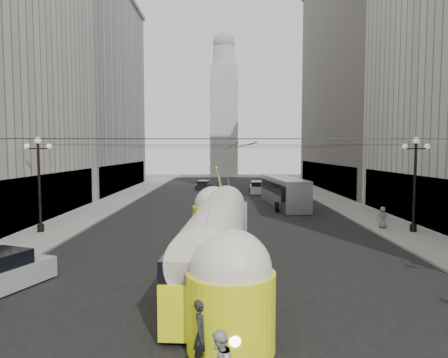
{
  "coord_description": "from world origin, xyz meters",
  "views": [
    {
      "loc": [
        -0.33,
        -8.63,
        5.63
      ],
      "look_at": [
        -0.24,
        13.47,
        4.04
      ],
      "focal_mm": 32.0,
      "sensor_mm": 36.0,
      "label": 1
    }
  ],
  "objects_px": {
    "streetcar": "(219,238)",
    "pedestrian_sidewalk_right": "(383,217)",
    "pedestrian_crossing_a": "(202,333)",
    "city_bus": "(284,191)"
  },
  "relations": [
    {
      "from": "streetcar",
      "to": "pedestrian_sidewalk_right",
      "type": "height_order",
      "value": "streetcar"
    },
    {
      "from": "city_bus",
      "to": "pedestrian_crossing_a",
      "type": "height_order",
      "value": "city_bus"
    },
    {
      "from": "streetcar",
      "to": "pedestrian_sidewalk_right",
      "type": "bearing_deg",
      "value": 41.59
    },
    {
      "from": "streetcar",
      "to": "pedestrian_crossing_a",
      "type": "distance_m",
      "value": 7.64
    },
    {
      "from": "streetcar",
      "to": "pedestrian_crossing_a",
      "type": "bearing_deg",
      "value": -92.69
    },
    {
      "from": "city_bus",
      "to": "pedestrian_sidewalk_right",
      "type": "height_order",
      "value": "city_bus"
    },
    {
      "from": "streetcar",
      "to": "pedestrian_crossing_a",
      "type": "relative_size",
      "value": 8.92
    },
    {
      "from": "pedestrian_crossing_a",
      "to": "pedestrian_sidewalk_right",
      "type": "bearing_deg",
      "value": -15.57
    },
    {
      "from": "pedestrian_crossing_a",
      "to": "pedestrian_sidewalk_right",
      "type": "xyz_separation_m",
      "value": [
        11.84,
        17.78,
        0.02
      ]
    },
    {
      "from": "city_bus",
      "to": "pedestrian_sidewalk_right",
      "type": "xyz_separation_m",
      "value": [
        5.15,
        -12.07,
        -0.69
      ]
    }
  ]
}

